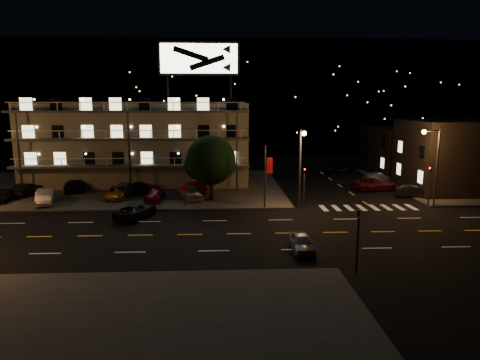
{
  "coord_description": "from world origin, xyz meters",
  "views": [
    {
      "loc": [
        0.48,
        -33.56,
        10.57
      ],
      "look_at": [
        2.47,
        8.0,
        3.02
      ],
      "focal_mm": 32.0,
      "sensor_mm": 36.0,
      "label": 1
    }
  ],
  "objects_px": {
    "tree": "(210,162)",
    "lot_car_7": "(126,187)",
    "lot_car_2": "(117,193)",
    "side_car_0": "(415,192)",
    "road_car_east": "(302,243)",
    "lot_car_4": "(190,193)",
    "road_car_west": "(136,210)"
  },
  "relations": [
    {
      "from": "tree",
      "to": "side_car_0",
      "type": "distance_m",
      "value": 23.25
    },
    {
      "from": "lot_car_7",
      "to": "side_car_0",
      "type": "xyz_separation_m",
      "value": [
        32.96,
        -3.39,
        -0.15
      ]
    },
    {
      "from": "road_car_east",
      "to": "road_car_west",
      "type": "xyz_separation_m",
      "value": [
        -13.71,
        9.83,
        0.06
      ]
    },
    {
      "from": "tree",
      "to": "lot_car_2",
      "type": "relative_size",
      "value": 1.53
    },
    {
      "from": "tree",
      "to": "lot_car_7",
      "type": "bearing_deg",
      "value": 159.09
    },
    {
      "from": "lot_car_2",
      "to": "road_car_east",
      "type": "distance_m",
      "value": 24.61
    },
    {
      "from": "side_car_0",
      "to": "road_car_east",
      "type": "relative_size",
      "value": 1.12
    },
    {
      "from": "lot_car_4",
      "to": "road_car_west",
      "type": "bearing_deg",
      "value": -147.65
    },
    {
      "from": "lot_car_7",
      "to": "side_car_0",
      "type": "distance_m",
      "value": 33.13
    },
    {
      "from": "lot_car_7",
      "to": "road_car_east",
      "type": "height_order",
      "value": "lot_car_7"
    },
    {
      "from": "road_car_west",
      "to": "tree",
      "type": "bearing_deg",
      "value": -117.27
    },
    {
      "from": "tree",
      "to": "side_car_0",
      "type": "height_order",
      "value": "tree"
    },
    {
      "from": "lot_car_2",
      "to": "lot_car_7",
      "type": "xyz_separation_m",
      "value": [
        0.41,
        2.69,
        0.05
      ]
    },
    {
      "from": "tree",
      "to": "lot_car_4",
      "type": "xyz_separation_m",
      "value": [
        -2.25,
        0.14,
        -3.4
      ]
    },
    {
      "from": "tree",
      "to": "lot_car_4",
      "type": "height_order",
      "value": "tree"
    },
    {
      "from": "tree",
      "to": "lot_car_4",
      "type": "distance_m",
      "value": 4.08
    },
    {
      "from": "road_car_west",
      "to": "lot_car_2",
      "type": "bearing_deg",
      "value": -46.06
    },
    {
      "from": "road_car_east",
      "to": "side_car_0",
      "type": "bearing_deg",
      "value": 45.94
    },
    {
      "from": "lot_car_2",
      "to": "lot_car_4",
      "type": "xyz_separation_m",
      "value": [
        8.16,
        -1.0,
        0.13
      ]
    },
    {
      "from": "lot_car_7",
      "to": "lot_car_2",
      "type": "bearing_deg",
      "value": 87.5
    },
    {
      "from": "lot_car_4",
      "to": "side_car_0",
      "type": "xyz_separation_m",
      "value": [
        25.21,
        0.3,
        -0.23
      ]
    },
    {
      "from": "tree",
      "to": "lot_car_2",
      "type": "height_order",
      "value": "tree"
    },
    {
      "from": "lot_car_2",
      "to": "lot_car_4",
      "type": "height_order",
      "value": "lot_car_4"
    },
    {
      "from": "lot_car_4",
      "to": "road_car_west",
      "type": "relative_size",
      "value": 0.89
    },
    {
      "from": "tree",
      "to": "road_car_east",
      "type": "relative_size",
      "value": 1.88
    },
    {
      "from": "side_car_0",
      "to": "road_car_west",
      "type": "bearing_deg",
      "value": 122.59
    },
    {
      "from": "lot_car_2",
      "to": "lot_car_4",
      "type": "distance_m",
      "value": 8.22
    },
    {
      "from": "tree",
      "to": "lot_car_2",
      "type": "xyz_separation_m",
      "value": [
        -10.41,
        1.14,
        -3.53
      ]
    },
    {
      "from": "tree",
      "to": "lot_car_2",
      "type": "bearing_deg",
      "value": 173.77
    },
    {
      "from": "tree",
      "to": "road_car_west",
      "type": "distance_m",
      "value": 10.13
    },
    {
      "from": "lot_car_4",
      "to": "side_car_0",
      "type": "bearing_deg",
      "value": -22.52
    },
    {
      "from": "tree",
      "to": "side_car_0",
      "type": "relative_size",
      "value": 1.69
    }
  ]
}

